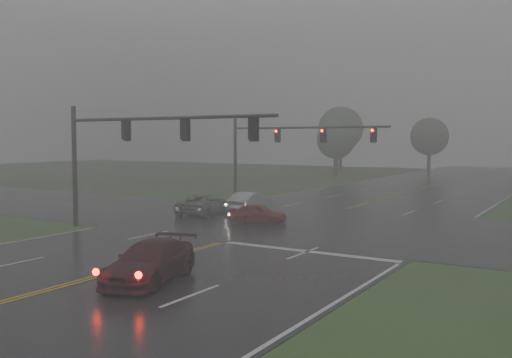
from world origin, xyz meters
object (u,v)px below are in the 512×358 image
Objects in this scene: signal_gantry_far at (280,143)px; sedan_red at (258,224)px; sedan_silver at (251,212)px; signal_gantry_near at (128,142)px; car_grey at (203,214)px; sedan_maroon at (150,282)px.

sedan_red is at bearing -67.55° from signal_gantry_far.
signal_gantry_near is at bearing 80.67° from sedan_silver.
car_grey is 0.37× the size of signal_gantry_far.
signal_gantry_far reaches higher than sedan_red.
sedan_silver is 0.85× the size of car_grey.
car_grey is at bearing 105.67° from sedan_maroon.
sedan_red is 0.70× the size of car_grey.
signal_gantry_near is 1.02× the size of signal_gantry_far.
signal_gantry_far is at bearing 93.65° from sedan_maroon.
car_grey is (-2.17, -2.50, 0.00)m from sedan_silver.
sedan_maroon is 0.36× the size of signal_gantry_near.
sedan_maroon is 1.39× the size of sedan_red.
sedan_maroon is 19.30m from sedan_silver.
sedan_maroon is 14.37m from sedan_red.
sedan_red is at bearing 90.74° from sedan_maroon.
signal_gantry_near reaches higher than sedan_silver.
signal_gantry_near is (1.08, -8.05, 4.87)m from car_grey.
car_grey is 9.47m from signal_gantry_near.
sedan_silver is 0.31× the size of signal_gantry_near.
sedan_silver is (-3.12, 4.16, 0.00)m from sedan_red.
car_grey is at bearing -96.86° from signal_gantry_far.
car_grey is 9.90m from signal_gantry_far.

